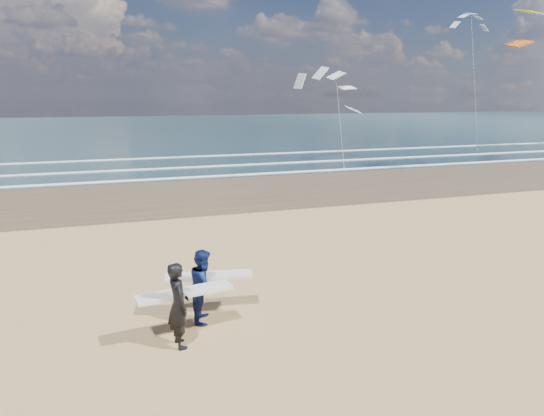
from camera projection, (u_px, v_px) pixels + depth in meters
name	position (u px, v px, depth m)	size (l,w,h in m)	color
wet_sand_strip	(451.00, 176.00, 33.50)	(220.00, 12.00, 0.01)	#4F3B2A
ocean	(246.00, 127.00, 83.42)	(220.00, 100.00, 0.02)	#1A3139
foam_breakers	(376.00, 158.00, 42.82)	(220.00, 11.70, 0.05)	white
surfer_near	(179.00, 304.00, 10.71)	(2.25, 1.15, 1.96)	black
surfer_far	(204.00, 285.00, 11.97)	(2.26, 1.32, 1.83)	#0D1A4D
kite_1	(339.00, 104.00, 38.85)	(6.34, 4.80, 8.26)	slate
kite_5	(474.00, 75.00, 50.03)	(4.45, 4.59, 14.60)	slate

